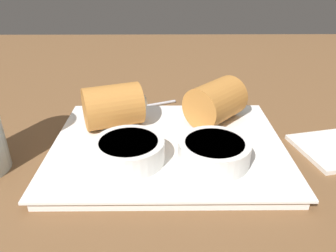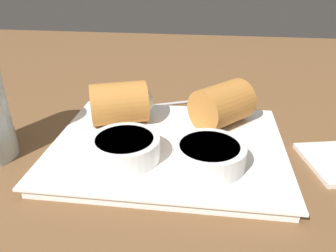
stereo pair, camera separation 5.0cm
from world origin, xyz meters
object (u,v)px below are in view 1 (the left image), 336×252
object	(u,v)px
serving_plate	(168,147)
dipping_bowl_near	(129,150)
spoon	(190,97)
dipping_bowl_far	(214,151)

from	to	relation	value
serving_plate	dipping_bowl_near	distance (cm)	6.62
dipping_bowl_near	spoon	xyz separation A→B (cm)	(-8.64, -21.78, -2.37)
spoon	serving_plate	bearing A→B (deg)	76.93
dipping_bowl_near	dipping_bowl_far	world-z (taller)	same
dipping_bowl_far	spoon	size ratio (longest dim) A/B	0.54
dipping_bowl_far	dipping_bowl_near	bearing A→B (deg)	-1.84
dipping_bowl_far	serving_plate	bearing A→B (deg)	-40.81
dipping_bowl_near	spoon	world-z (taller)	dipping_bowl_near
serving_plate	dipping_bowl_near	world-z (taller)	dipping_bowl_near
dipping_bowl_far	spoon	world-z (taller)	dipping_bowl_far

